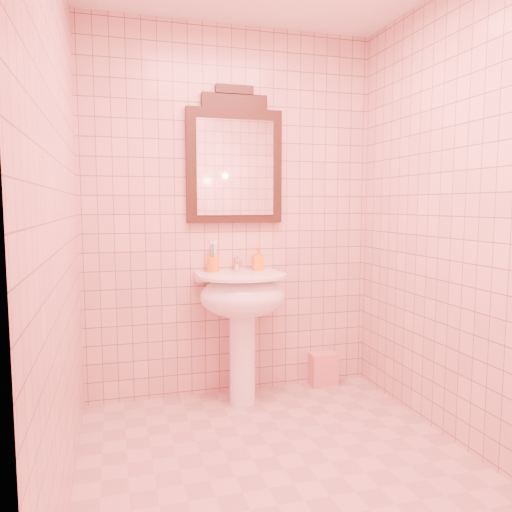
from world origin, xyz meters
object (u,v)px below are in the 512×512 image
object	(u,v)px
pedestal_sink	(243,305)
mirror	(235,160)
soap_dispenser	(258,259)
toothbrush_cup	(213,264)
towel	(323,369)

from	to	relation	value
pedestal_sink	mirror	world-z (taller)	mirror
mirror	soap_dispenser	world-z (taller)	mirror
mirror	toothbrush_cup	bearing A→B (deg)	-165.20
towel	toothbrush_cup	bearing A→B (deg)	-179.28
pedestal_sink	mirror	bearing A→B (deg)	90.00
mirror	soap_dispenser	distance (m)	0.69
mirror	toothbrush_cup	distance (m)	0.71
toothbrush_cup	towel	size ratio (longest dim) A/B	0.80
toothbrush_cup	towel	distance (m)	1.14
pedestal_sink	soap_dispenser	distance (m)	0.35
pedestal_sink	soap_dispenser	size ratio (longest dim) A/B	5.34
soap_dispenser	toothbrush_cup	bearing A→B (deg)	179.38
pedestal_sink	mirror	size ratio (longest dim) A/B	0.95
toothbrush_cup	soap_dispenser	world-z (taller)	toothbrush_cup
soap_dispenser	pedestal_sink	bearing A→B (deg)	-133.42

